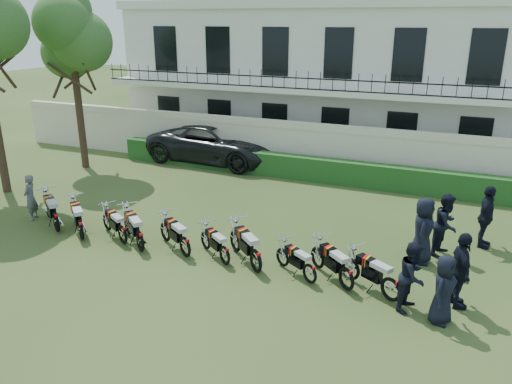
# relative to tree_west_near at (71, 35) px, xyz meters

# --- Properties ---
(ground) EXTENTS (100.00, 100.00, 0.00)m
(ground) POSITION_rel_tree_west_near_xyz_m (8.96, -5.00, -5.89)
(ground) COLOR #30441B
(ground) RESTS_ON ground
(perimeter_wall) EXTENTS (30.00, 0.35, 2.30)m
(perimeter_wall) POSITION_rel_tree_west_near_xyz_m (8.96, 3.00, -4.72)
(perimeter_wall) COLOR beige
(perimeter_wall) RESTS_ON ground
(hedge) EXTENTS (18.00, 0.60, 1.00)m
(hedge) POSITION_rel_tree_west_near_xyz_m (9.96, 2.20, -5.39)
(hedge) COLOR #1B4719
(hedge) RESTS_ON ground
(building) EXTENTS (20.40, 9.60, 7.40)m
(building) POSITION_rel_tree_west_near_xyz_m (8.96, 8.96, -2.18)
(building) COLOR silver
(building) RESTS_ON ground
(tree_west_near) EXTENTS (3.40, 3.20, 7.90)m
(tree_west_near) POSITION_rel_tree_west_near_xyz_m (0.00, 0.00, 0.00)
(tree_west_near) COLOR #473323
(tree_west_near) RESTS_ON ground
(motorcycle_0) EXTENTS (1.78, 1.30, 1.15)m
(motorcycle_0) POSITION_rel_tree_west_near_xyz_m (4.33, -6.35, -5.36)
(motorcycle_0) COLOR black
(motorcycle_0) RESTS_ON ground
(motorcycle_1) EXTENTS (1.61, 1.41, 1.12)m
(motorcycle_1) POSITION_rel_tree_west_near_xyz_m (5.50, -6.53, -5.37)
(motorcycle_1) COLOR black
(motorcycle_1) RESTS_ON ground
(motorcycle_2) EXTENTS (1.65, 1.01, 1.01)m
(motorcycle_2) POSITION_rel_tree_west_near_xyz_m (6.87, -6.26, -5.42)
(motorcycle_2) COLOR black
(motorcycle_2) RESTS_ON ground
(motorcycle_3) EXTENTS (1.66, 1.36, 1.12)m
(motorcycle_3) POSITION_rel_tree_west_near_xyz_m (7.68, -6.50, -5.37)
(motorcycle_3) COLOR black
(motorcycle_3) RESTS_ON ground
(motorcycle_4) EXTENTS (1.69, 1.12, 1.06)m
(motorcycle_4) POSITION_rel_tree_west_near_xyz_m (9.08, -6.29, -5.40)
(motorcycle_4) COLOR black
(motorcycle_4) RESTS_ON ground
(motorcycle_5) EXTENTS (1.47, 1.06, 0.95)m
(motorcycle_5) POSITION_rel_tree_west_near_xyz_m (10.34, -6.26, -5.45)
(motorcycle_5) COLOR black
(motorcycle_5) RESTS_ON ground
(motorcycle_6) EXTENTS (1.62, 1.46, 1.14)m
(motorcycle_6) POSITION_rel_tree_west_near_xyz_m (11.32, -6.35, -5.37)
(motorcycle_6) COLOR black
(motorcycle_6) RESTS_ON ground
(motorcycle_7) EXTENTS (1.47, 0.96, 0.92)m
(motorcycle_7) POSITION_rel_tree_west_near_xyz_m (12.84, -6.33, -5.47)
(motorcycle_7) COLOR black
(motorcycle_7) RESTS_ON ground
(motorcycle_8) EXTENTS (1.53, 1.34, 1.06)m
(motorcycle_8) POSITION_rel_tree_west_near_xyz_m (13.79, -6.31, -5.40)
(motorcycle_8) COLOR black
(motorcycle_8) RESTS_ON ground
(motorcycle_9) EXTENTS (1.71, 1.06, 1.05)m
(motorcycle_9) POSITION_rel_tree_west_near_xyz_m (14.90, -6.39, -5.40)
(motorcycle_9) COLOR black
(motorcycle_9) RESTS_ON ground
(suv) EXTENTS (6.65, 3.24, 1.82)m
(suv) POSITION_rel_tree_west_near_xyz_m (5.17, 3.18, -4.98)
(suv) COLOR black
(suv) RESTS_ON ground
(inspector) EXTENTS (0.56, 0.67, 1.59)m
(inspector) POSITION_rel_tree_west_near_xyz_m (2.75, -5.81, -5.10)
(inspector) COLOR slate
(inspector) RESTS_ON ground
(officer_0) EXTENTS (0.73, 0.92, 1.64)m
(officer_0) POSITION_rel_tree_west_near_xyz_m (16.08, -6.82, -5.07)
(officer_0) COLOR black
(officer_0) RESTS_ON ground
(officer_1) EXTENTS (0.82, 0.96, 1.70)m
(officer_1) POSITION_rel_tree_west_near_xyz_m (15.38, -6.51, -5.04)
(officer_1) COLOR black
(officer_1) RESTS_ON ground
(officer_2) EXTENTS (0.77, 1.20, 1.90)m
(officer_2) POSITION_rel_tree_west_near_xyz_m (16.40, -5.98, -4.94)
(officer_2) COLOR black
(officer_2) RESTS_ON ground
(officer_3) EXTENTS (0.65, 0.96, 1.92)m
(officer_3) POSITION_rel_tree_west_near_xyz_m (15.34, -3.91, -4.93)
(officer_3) COLOR black
(officer_3) RESTS_ON ground
(officer_4) EXTENTS (0.95, 1.07, 1.84)m
(officer_4) POSITION_rel_tree_west_near_xyz_m (15.91, -3.08, -4.97)
(officer_4) COLOR black
(officer_4) RESTS_ON ground
(officer_5) EXTENTS (0.63, 1.18, 1.93)m
(officer_5) POSITION_rel_tree_west_near_xyz_m (16.97, -2.11, -4.93)
(officer_5) COLOR black
(officer_5) RESTS_ON ground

